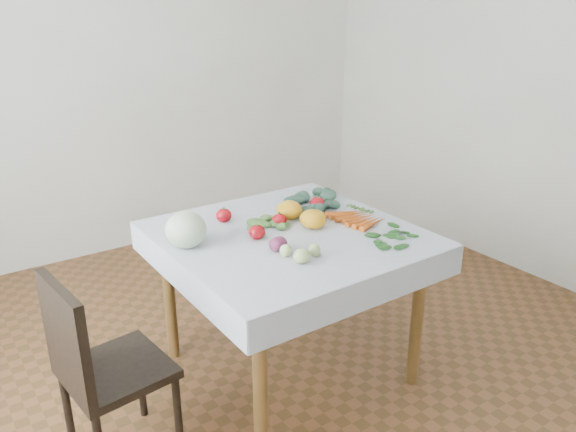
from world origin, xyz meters
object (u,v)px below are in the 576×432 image
(table, at_px, (289,252))
(heirloom_back, at_px, (289,210))
(chair, at_px, (96,362))
(cabbage, at_px, (186,230))
(carrot_bunch, at_px, (359,218))

(table, relative_size, heirloom_back, 7.61)
(chair, relative_size, heirloom_back, 6.40)
(table, bearing_deg, cabbage, 165.24)
(cabbage, bearing_deg, heirloom_back, 2.78)
(chair, height_order, heirloom_back, heirloom_back)
(table, height_order, cabbage, cabbage)
(cabbage, distance_m, heirloom_back, 0.57)
(heirloom_back, xyz_separation_m, carrot_bunch, (0.26, -0.22, -0.03))
(chair, height_order, carrot_bunch, chair)
(table, height_order, chair, chair)
(heirloom_back, relative_size, carrot_bunch, 0.48)
(chair, distance_m, cabbage, 0.65)
(chair, height_order, cabbage, cabbage)
(heirloom_back, bearing_deg, cabbage, -177.22)
(table, distance_m, chair, 0.99)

